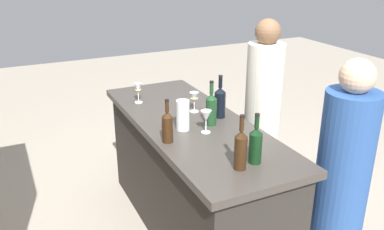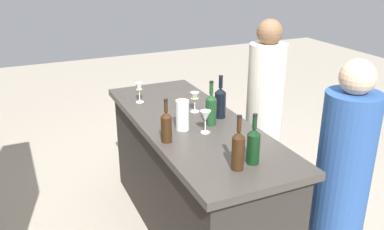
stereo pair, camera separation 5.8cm
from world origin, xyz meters
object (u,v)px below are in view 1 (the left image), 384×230
Objects in this scene: wine_glass_near_left at (194,98)px; water_pitcher at (183,115)px; wine_glass_near_right at (138,90)px; person_left_guest at (262,117)px; person_center_guest at (343,174)px; wine_glass_near_center at (206,117)px; wine_bottle_second_left_dark_green at (256,144)px; wine_bottle_center_amber_brown at (167,126)px; wine_bottle_leftmost_amber_brown at (241,149)px; wine_bottle_rightmost_near_black at (220,101)px; wine_bottle_second_right_olive_green at (211,108)px.

wine_glass_near_left is 0.35m from water_pitcher.
person_left_guest reaches higher than wine_glass_near_right.
person_center_guest reaches higher than wine_glass_near_left.
wine_glass_near_center is 0.10× the size of person_left_guest.
wine_bottle_second_left_dark_green is at bearing -173.18° from wine_glass_near_center.
wine_glass_near_left is (0.89, -0.04, -0.00)m from wine_bottle_second_left_dark_green.
wine_bottle_center_amber_brown is 0.18× the size of person_left_guest.
wine_bottle_leftmost_amber_brown reaches higher than wine_glass_near_right.
wine_glass_near_right is (0.77, 0.21, -0.00)m from wine_glass_near_center.
water_pitcher reaches higher than wine_glass_near_right.
wine_bottle_center_amber_brown is at bearing 114.39° from wine_bottle_rightmost_near_black.
wine_bottle_second_right_olive_green is (0.61, -0.04, 0.01)m from wine_bottle_second_left_dark_green.
wine_bottle_leftmost_amber_brown is 0.91m from person_center_guest.
wine_bottle_second_right_olive_green is 0.20× the size of person_left_guest.
water_pitcher is at bearing 16.07° from wine_bottle_second_left_dark_green.
wine_bottle_second_right_olive_green reaches higher than wine_glass_near_left.
wine_bottle_center_amber_brown is at bearing 94.85° from wine_glass_near_center.
wine_glass_near_center is at bearing -6.09° from wine_bottle_leftmost_amber_brown.
wine_glass_near_right is (1.27, 0.27, -0.00)m from wine_bottle_second_left_dark_green.
wine_glass_near_center is (-0.11, 0.10, -0.01)m from wine_bottle_second_right_olive_green.
wine_bottle_center_amber_brown reaches higher than wine_glass_near_right.
wine_bottle_leftmost_amber_brown is 1.30m from wine_glass_near_right.
wine_glass_near_left is at bearing -9.87° from wine_bottle_leftmost_amber_brown.
wine_bottle_second_right_olive_green is at bearing -42.30° from wine_glass_near_center.
wine_bottle_second_left_dark_green is 1.44× the size of water_pitcher.
wine_glass_near_center is 0.97× the size of wine_glass_near_right.
person_left_guest is 0.97m from person_center_guest.
wine_glass_near_center reaches higher than wine_glass_near_left.
wine_bottle_second_right_olive_green reaches higher than water_pitcher.
water_pitcher is (-0.28, 0.22, -0.00)m from wine_glass_near_left.
wine_bottle_center_amber_brown reaches higher than wine_glass_near_left.
wine_bottle_center_amber_brown is 0.79m from wine_glass_near_right.
wine_glass_near_center is at bearing 132.75° from wine_bottle_rightmost_near_black.
wine_glass_near_left is (0.92, -0.16, -0.01)m from wine_bottle_leftmost_amber_brown.
person_center_guest reaches higher than wine_bottle_center_amber_brown.
wine_bottle_leftmost_amber_brown is 1.01× the size of wine_bottle_second_right_olive_green.
person_left_guest is at bearing -66.25° from wine_bottle_rightmost_near_black.
wine_bottle_center_amber_brown is at bearing 128.89° from water_pitcher.
wine_glass_near_right is at bearing -5.23° from wine_bottle_center_amber_brown.
wine_bottle_second_right_olive_green is 0.83m from person_left_guest.
wine_bottle_second_right_olive_green is at bearing -55.55° from person_center_guest.
person_center_guest is at bearing -123.45° from wine_glass_near_center.
person_left_guest reaches higher than wine_bottle_second_left_dark_green.
wine_bottle_second_right_olive_green is at bearing -70.96° from wine_bottle_center_amber_brown.
wine_glass_near_left is 0.10× the size of person_left_guest.
wine_bottle_second_left_dark_green is at bearing 177.23° from wine_glass_near_left.
wine_glass_near_center is 0.96m from person_left_guest.
wine_bottle_second_right_olive_green is 0.28m from wine_glass_near_left.
wine_glass_near_center is at bearing -46.45° from person_center_guest.
water_pitcher is (-0.09, 0.34, -0.02)m from wine_bottle_rightmost_near_black.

